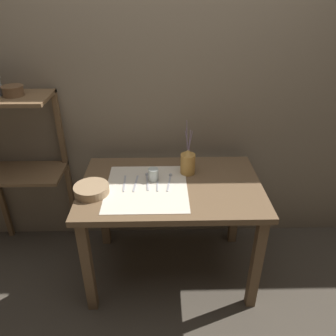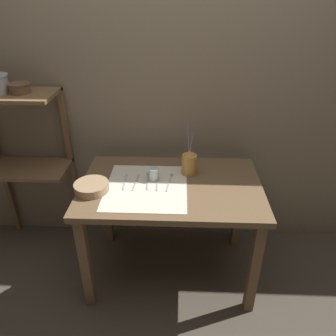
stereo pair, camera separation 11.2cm
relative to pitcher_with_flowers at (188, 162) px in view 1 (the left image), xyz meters
The scene contains 14 objects.
ground_plane 0.86m from the pitcher_with_flowers, 129.24° to the right, with size 12.00×12.00×0.00m, color #473F35.
stone_wall_back 0.51m from the pitcher_with_flowers, 108.69° to the left, with size 7.00×0.06×2.40m.
wooden_table 0.26m from the pitcher_with_flowers, 129.24° to the right, with size 1.17×0.75×0.76m.
wooden_shelf_unit 1.20m from the pitcher_with_flowers, behind, with size 0.60×0.33×1.26m.
linen_cloth 0.34m from the pitcher_with_flowers, 146.03° to the right, with size 0.51×0.56×0.00m.
pitcher_with_flowers is the anchor object (origin of this frame).
wooden_bowl 0.66m from the pitcher_with_flowers, 158.56° to the right, with size 0.22×0.22×0.05m.
glass_tumbler_near 0.25m from the pitcher_with_flowers, 158.10° to the right, with size 0.07×0.07×0.08m.
knife_center 0.45m from the pitcher_with_flowers, 162.22° to the right, with size 0.02×0.20×0.00m.
fork_inner 0.38m from the pitcher_with_flowers, 158.41° to the right, with size 0.03×0.20×0.00m.
spoon_inner 0.29m from the pitcher_with_flowers, 166.25° to the right, with size 0.03×0.21×0.02m.
fork_outer 0.25m from the pitcher_with_flowers, 146.99° to the right, with size 0.01×0.20×0.00m.
spoon_outer 0.16m from the pitcher_with_flowers, 147.24° to the right, with size 0.04×0.21×0.02m.
metal_pot_small 1.21m from the pitcher_with_flowers, behind, with size 0.13×0.13×0.06m.
Camera 1 is at (-0.06, -1.79, 1.88)m, focal length 35.00 mm.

